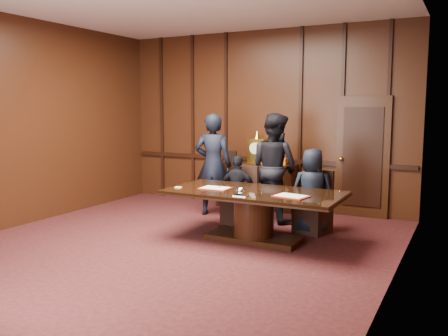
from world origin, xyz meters
The scene contains 13 objects.
room centered at (0.07, 0.14, 1.72)m, with size 7.00×7.04×3.50m.
sideboard centered at (0.00, 3.26, 0.49)m, with size 1.60×0.45×1.54m.
conference_table centered at (0.90, 1.10, 0.51)m, with size 2.62×1.32×0.76m.
folder_left centered at (0.30, 1.00, 0.77)m, with size 0.47×0.34×0.02m.
folder_right centered at (1.55, 0.92, 0.77)m, with size 0.51×0.41×0.02m.
inkstand centered at (0.90, 0.65, 0.81)m, with size 0.20×0.14×0.12m.
notepad centered at (-0.25, 0.80, 0.77)m, with size 0.10×0.07×0.01m, color #FCFF7C.
chair_left centered at (0.26, 1.98, 0.29)m, with size 0.58×0.58×0.99m.
chair_right centered at (1.56, 1.98, 0.29)m, with size 0.58×0.58×0.99m.
signatory_left centered at (0.25, 1.90, 0.59)m, with size 0.69×0.29×1.18m, color black.
signatory_right centered at (1.55, 1.90, 0.68)m, with size 0.67×0.43×1.37m, color black.
witness_left centered at (-0.47, 2.33, 0.94)m, with size 0.69×0.45×1.89m, color black.
witness_right centered at (0.69, 2.45, 0.95)m, with size 0.92×0.72×1.90m, color black.
Camera 1 is at (3.72, -5.27, 2.00)m, focal length 38.00 mm.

